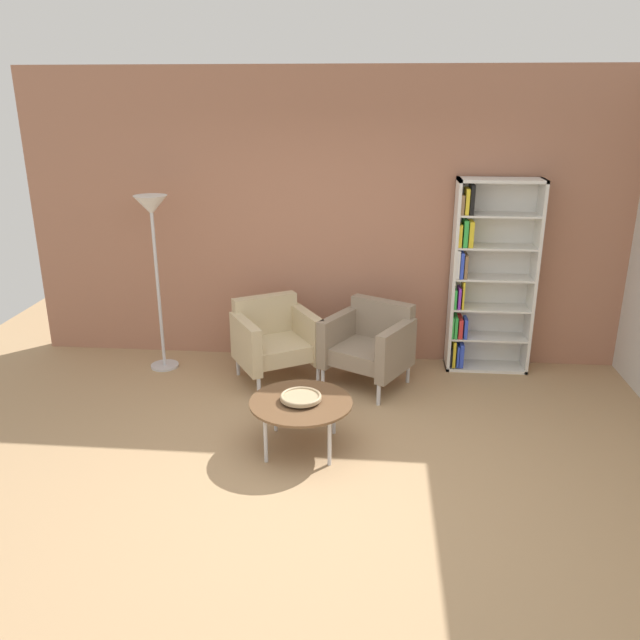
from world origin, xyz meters
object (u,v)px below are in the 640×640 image
at_px(coffee_table_low, 301,405).
at_px(armchair_spare_guest, 274,338).
at_px(armchair_near_window, 370,343).
at_px(floor_lamp_torchiere, 153,226).
at_px(bookshelf_tall, 485,278).
at_px(decorative_bowl, 301,397).

height_order(coffee_table_low, armchair_spare_guest, armchair_spare_guest).
distance_m(coffee_table_low, armchair_spare_guest, 1.35).
distance_m(coffee_table_low, armchair_near_window, 1.34).
bearing_deg(floor_lamp_torchiere, coffee_table_low, -42.63).
xyz_separation_m(bookshelf_tall, armchair_spare_guest, (-2.02, -0.46, -0.53)).
xyz_separation_m(bookshelf_tall, armchair_near_window, (-1.10, -0.50, -0.53)).
xyz_separation_m(armchair_spare_guest, floor_lamp_torchiere, (-1.17, 0.17, 1.03)).
distance_m(decorative_bowl, armchair_near_window, 1.34).
height_order(coffee_table_low, decorative_bowl, decorative_bowl).
bearing_deg(decorative_bowl, floor_lamp_torchiere, 137.37).
bearing_deg(armchair_spare_guest, floor_lamp_torchiere, 140.83).
relative_size(bookshelf_tall, armchair_near_window, 2.04).
xyz_separation_m(coffee_table_low, decorative_bowl, (-0.00, 0.00, 0.06)).
bearing_deg(floor_lamp_torchiere, armchair_spare_guest, -8.20).
relative_size(coffee_table_low, armchair_spare_guest, 0.85).
bearing_deg(decorative_bowl, armchair_spare_guest, 107.80).
bearing_deg(armchair_spare_guest, bookshelf_tall, -18.21).
bearing_deg(decorative_bowl, coffee_table_low, -75.96).
height_order(armchair_near_window, floor_lamp_torchiere, floor_lamp_torchiere).
bearing_deg(armchair_spare_guest, coffee_table_low, -103.17).
relative_size(armchair_near_window, floor_lamp_torchiere, 0.53).
bearing_deg(floor_lamp_torchiere, armchair_near_window, -5.80).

